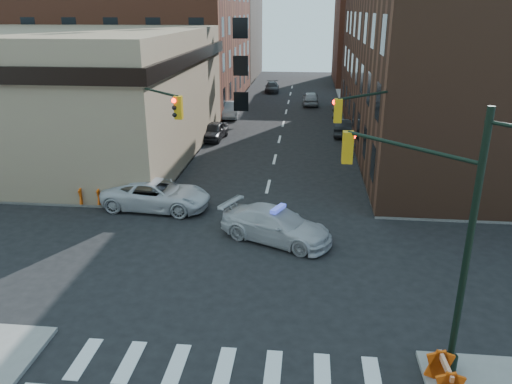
% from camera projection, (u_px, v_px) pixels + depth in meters
% --- Properties ---
extents(ground, '(140.00, 140.00, 0.00)m').
position_uv_depth(ground, '(250.00, 263.00, 21.69)').
color(ground, black).
rests_on(ground, ground).
extents(sidewalk_nw, '(34.00, 54.50, 0.15)m').
position_uv_depth(sidewalk_nw, '(75.00, 109.00, 54.45)').
color(sidewalk_nw, gray).
rests_on(sidewalk_nw, ground).
extents(bank_building, '(22.00, 22.00, 9.00)m').
position_uv_depth(bank_building, '(49.00, 93.00, 37.17)').
color(bank_building, '#8A795B').
rests_on(bank_building, ground).
extents(commercial_row_ne, '(14.00, 34.00, 14.00)m').
position_uv_depth(commercial_row_ne, '(447.00, 55.00, 39.00)').
color(commercial_row_ne, '#4D2D1E').
rests_on(commercial_row_ne, ground).
extents(filler_nw, '(20.00, 18.00, 16.00)m').
position_uv_depth(filler_nw, '(194.00, 25.00, 78.32)').
color(filler_nw, brown).
rests_on(filler_nw, ground).
extents(filler_ne, '(16.00, 16.00, 12.00)m').
position_uv_depth(filler_ne, '(391.00, 41.00, 72.38)').
color(filler_ne, brown).
rests_on(filler_ne, ground).
extents(signal_pole_se, '(5.40, 5.27, 8.00)m').
position_uv_depth(signal_pole_se, '(435.00, 223.00, 14.35)').
color(signal_pole_se, black).
rests_on(signal_pole_se, sidewalk_se).
extents(signal_pole_nw, '(3.58, 3.67, 8.00)m').
position_uv_depth(signal_pole_nw, '(149.00, 134.00, 25.73)').
color(signal_pole_nw, black).
rests_on(signal_pole_nw, sidewalk_nw).
extents(signal_pole_ne, '(3.67, 3.58, 8.00)m').
position_uv_depth(signal_pole_ne, '(379.00, 139.00, 24.62)').
color(signal_pole_ne, black).
rests_on(signal_pole_ne, sidewalk_ne).
extents(tree_ne_near, '(3.00, 3.00, 4.85)m').
position_uv_depth(tree_ne_near, '(368.00, 92.00, 44.02)').
color(tree_ne_near, black).
rests_on(tree_ne_near, sidewalk_ne).
extents(tree_ne_far, '(3.00, 3.00, 4.85)m').
position_uv_depth(tree_ne_far, '(359.00, 80.00, 51.48)').
color(tree_ne_far, black).
rests_on(tree_ne_far, sidewalk_ne).
extents(police_car, '(5.88, 4.26, 1.58)m').
position_uv_depth(police_car, '(276.00, 225.00, 23.58)').
color(police_car, '#BABABF').
rests_on(police_car, ground).
extents(pickup, '(6.07, 3.20, 1.63)m').
position_uv_depth(pickup, '(157.00, 194.00, 27.38)').
color(pickup, silver).
rests_on(pickup, ground).
extents(parked_car_wnear, '(2.13, 4.36, 1.43)m').
position_uv_depth(parked_car_wnear, '(214.00, 131.00, 41.99)').
color(parked_car_wnear, black).
rests_on(parked_car_wnear, ground).
extents(parked_car_wfar, '(1.96, 4.76, 1.53)m').
position_uv_depth(parked_car_wfar, '(231.00, 110.00, 50.53)').
color(parked_car_wfar, '#9CA0A5').
rests_on(parked_car_wfar, ground).
extents(parked_car_wdeep, '(2.00, 4.50, 1.28)m').
position_uv_depth(parked_car_wdeep, '(272.00, 87.00, 65.81)').
color(parked_car_wdeep, black).
rests_on(parked_car_wdeep, ground).
extents(parked_car_enear, '(1.99, 4.54, 1.45)m').
position_uv_depth(parked_car_enear, '(344.00, 127.00, 43.35)').
color(parked_car_enear, black).
rests_on(parked_car_enear, ground).
extents(parked_car_efar, '(1.90, 4.47, 1.51)m').
position_uv_depth(parked_car_efar, '(311.00, 98.00, 56.96)').
color(parked_car_efar, '#9A9DA3').
rests_on(parked_car_efar, ground).
extents(pedestrian_a, '(0.81, 0.62, 2.01)m').
position_uv_depth(pedestrian_a, '(141.00, 183.00, 28.07)').
color(pedestrian_a, black).
rests_on(pedestrian_a, sidewalk_nw).
extents(pedestrian_b, '(1.08, 0.97, 1.83)m').
position_uv_depth(pedestrian_b, '(99.00, 170.00, 30.64)').
color(pedestrian_b, black).
rests_on(pedestrian_b, sidewalk_nw).
extents(pedestrian_c, '(0.89, 1.01, 1.64)m').
position_uv_depth(pedestrian_c, '(63.00, 187.00, 28.04)').
color(pedestrian_c, '#202330').
rests_on(pedestrian_c, sidewalk_nw).
extents(barrel_road, '(0.63, 0.63, 1.07)m').
position_uv_depth(barrel_road, '(278.00, 227.00, 24.00)').
color(barrel_road, '#D15809').
rests_on(barrel_road, ground).
extents(barrel_bank, '(0.57, 0.57, 0.93)m').
position_uv_depth(barrel_bank, '(162.00, 202.00, 27.29)').
color(barrel_bank, '#CB4A09').
rests_on(barrel_bank, ground).
extents(barricade_se_a, '(0.68, 1.27, 0.93)m').
position_uv_depth(barricade_se_a, '(444.00, 376.00, 14.14)').
color(barricade_se_a, '#F03F0B').
rests_on(barricade_se_a, sidewalk_se).
extents(barricade_nw_a, '(1.38, 0.72, 1.03)m').
position_uv_depth(barricade_nw_a, '(92.00, 195.00, 27.70)').
color(barricade_nw_a, red).
rests_on(barricade_nw_a, sidewalk_nw).
extents(barricade_nw_b, '(1.16, 0.70, 0.82)m').
position_uv_depth(barricade_nw_b, '(81.00, 182.00, 30.04)').
color(barricade_nw_b, '#D36209').
rests_on(barricade_nw_b, sidewalk_nw).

